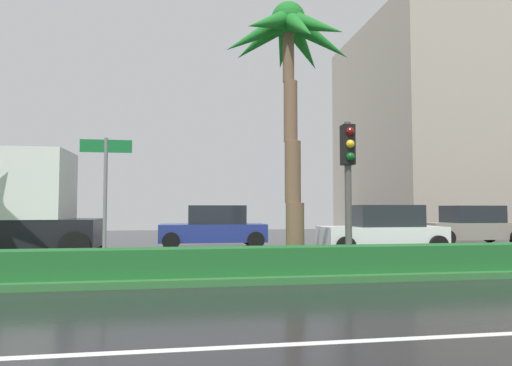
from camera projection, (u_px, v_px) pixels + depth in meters
ground_plane at (102, 272)px, 11.67m from camera, size 90.00×42.00×0.10m
median_strip at (95, 272)px, 10.69m from camera, size 85.50×4.00×0.15m
median_hedge at (82, 264)px, 9.33m from camera, size 76.50×0.70×0.60m
palm_tree_centre_left at (289, 52)px, 11.84m from camera, size 3.60×3.66×6.94m
traffic_signal_median_right at (348, 168)px, 10.61m from camera, size 0.28×0.43×3.52m
street_name_sign at (105, 187)px, 9.73m from camera, size 1.10×0.08×3.00m
car_in_traffic_leading at (214, 227)px, 18.36m from camera, size 4.30×2.02×1.72m
car_in_traffic_second at (382, 230)px, 15.90m from camera, size 4.30×2.02×1.72m
car_in_traffic_third at (470, 226)px, 20.07m from camera, size 4.30×2.02×1.72m
building_far_right at (462, 130)px, 33.78m from camera, size 15.64×13.93×14.99m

